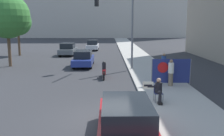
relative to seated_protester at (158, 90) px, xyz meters
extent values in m
plane|color=#303033|center=(-2.75, -1.86, -0.75)|extent=(160.00, 160.00, 0.00)
cube|color=#A8A399|center=(0.98, 13.14, -0.69)|extent=(3.38, 90.00, 0.13)
cylinder|color=#474C56|center=(-0.16, -0.13, -0.42)|extent=(0.03, 0.03, 0.41)
cylinder|color=#474C56|center=(0.21, -0.13, -0.42)|extent=(0.03, 0.03, 0.41)
cylinder|color=#474C56|center=(-0.16, 0.24, -0.42)|extent=(0.03, 0.03, 0.41)
cylinder|color=#474C56|center=(0.21, 0.24, -0.42)|extent=(0.03, 0.03, 0.41)
cube|color=navy|center=(0.03, 0.05, -0.20)|extent=(0.40, 0.40, 0.02)
cube|color=navy|center=(0.03, 0.24, 0.00)|extent=(0.40, 0.02, 0.38)
cylinder|color=black|center=(0.03, -0.11, -0.10)|extent=(0.18, 0.42, 0.18)
cylinder|color=black|center=(0.03, -0.32, -0.42)|extent=(0.16, 0.16, 0.41)
cube|color=black|center=(0.03, -0.38, -0.57)|extent=(0.20, 0.28, 0.10)
cylinder|color=black|center=(0.03, 0.08, 0.07)|extent=(0.34, 0.34, 0.52)
sphere|color=tan|center=(0.03, 0.08, 0.44)|extent=(0.22, 0.22, 0.22)
cylinder|color=black|center=(-0.30, 0.00, 0.15)|extent=(0.45, 0.09, 0.09)
cube|color=#EAE5C6|center=(-0.50, 0.00, 0.21)|extent=(0.52, 0.02, 0.37)
cube|color=black|center=(-0.50, -0.01, 0.21)|extent=(0.39, 0.01, 0.09)
cylinder|color=#756651|center=(1.40, 3.22, -0.22)|extent=(0.28, 0.28, 0.80)
cylinder|color=silver|center=(1.40, 3.22, 0.49)|extent=(0.34, 0.34, 0.63)
sphere|color=#936B4C|center=(1.40, 3.22, 0.91)|extent=(0.21, 0.21, 0.21)
cylinder|color=#334775|center=(1.61, 6.20, -0.22)|extent=(0.28, 0.28, 0.81)
cylinder|color=navy|center=(1.61, 6.20, 0.51)|extent=(0.34, 0.34, 0.64)
sphere|color=#936B4C|center=(1.61, 6.20, 0.94)|extent=(0.21, 0.21, 0.21)
cylinder|color=slate|center=(0.31, 3.60, 0.18)|extent=(0.06, 0.06, 1.61)
cylinder|color=slate|center=(2.72, 3.60, 0.18)|extent=(0.06, 0.06, 1.61)
cube|color=navy|center=(1.51, 3.60, 0.23)|extent=(2.41, 0.02, 1.51)
cylinder|color=red|center=(0.98, 3.58, 0.46)|extent=(0.67, 0.01, 0.67)
cylinder|color=slate|center=(-0.40, 9.36, 2.57)|extent=(0.16, 0.16, 6.38)
cube|color=black|center=(-3.39, 10.22, 5.03)|extent=(0.37, 0.37, 0.84)
sphere|color=green|center=(-3.39, 10.22, 4.75)|extent=(0.18, 0.18, 0.18)
cube|color=maroon|center=(-1.84, -4.06, -0.20)|extent=(1.77, 4.80, 0.57)
cube|color=black|center=(-1.84, -4.25, 0.42)|extent=(1.52, 2.50, 0.66)
cylinder|color=black|center=(-2.62, -2.57, -0.43)|extent=(0.22, 0.64, 0.64)
cylinder|color=black|center=(-1.07, -2.57, -0.43)|extent=(0.22, 0.64, 0.64)
cube|color=navy|center=(-4.72, 11.42, -0.20)|extent=(1.73, 4.61, 0.56)
cube|color=black|center=(-4.72, 11.23, 0.40)|extent=(1.49, 2.40, 0.65)
cylinder|color=black|center=(-5.48, 12.85, -0.43)|extent=(0.22, 0.64, 0.64)
cylinder|color=black|center=(-3.96, 12.85, -0.43)|extent=(0.22, 0.64, 0.64)
cylinder|color=black|center=(-5.48, 9.99, -0.43)|extent=(0.22, 0.64, 0.64)
cylinder|color=black|center=(-3.96, 9.99, -0.43)|extent=(0.22, 0.64, 0.64)
cube|color=#565B60|center=(-7.54, 20.07, -0.18)|extent=(1.85, 4.61, 0.59)
cube|color=black|center=(-7.54, 19.89, 0.46)|extent=(1.59, 2.39, 0.68)
cylinder|color=black|center=(-8.35, 21.50, -0.43)|extent=(0.22, 0.64, 0.64)
cylinder|color=black|center=(-6.73, 21.50, -0.43)|extent=(0.22, 0.64, 0.64)
cylinder|color=black|center=(-8.35, 18.64, -0.43)|extent=(0.22, 0.64, 0.64)
cylinder|color=black|center=(-6.73, 18.64, -0.43)|extent=(0.22, 0.64, 0.64)
cube|color=silver|center=(-4.79, 26.37, -0.18)|extent=(1.71, 4.41, 0.60)
cube|color=black|center=(-4.79, 26.20, 0.46)|extent=(1.47, 2.29, 0.68)
cylinder|color=black|center=(-5.54, 27.74, -0.43)|extent=(0.22, 0.64, 0.64)
cylinder|color=black|center=(-4.05, 27.74, -0.43)|extent=(0.22, 0.64, 0.64)
cylinder|color=black|center=(-5.54, 25.01, -0.43)|extent=(0.22, 0.64, 0.64)
cylinder|color=black|center=(-4.05, 25.01, -0.43)|extent=(0.22, 0.64, 0.64)
cube|color=maroon|center=(-2.72, 6.23, -0.27)|extent=(0.24, 0.92, 0.32)
cylinder|color=black|center=(-2.72, 6.18, 0.07)|extent=(0.28, 0.28, 0.54)
sphere|color=black|center=(-2.72, 6.18, 0.35)|extent=(0.24, 0.24, 0.24)
cylinder|color=black|center=(-2.72, 7.00, -0.45)|extent=(0.10, 0.60, 0.60)
cylinder|color=black|center=(-2.72, 5.47, -0.45)|extent=(0.10, 0.60, 0.60)
cylinder|color=brown|center=(-11.54, 11.43, 0.84)|extent=(0.28, 0.28, 3.19)
sphere|color=#387A33|center=(-11.54, 11.43, 3.86)|extent=(4.06, 4.06, 4.06)
cylinder|color=brown|center=(-13.58, 19.74, 0.75)|extent=(0.28, 0.28, 3.00)
sphere|color=#387A33|center=(-13.58, 19.74, 3.41)|extent=(3.32, 3.32, 3.32)
camera|label=1|loc=(-2.41, -11.62, 3.09)|focal=40.00mm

